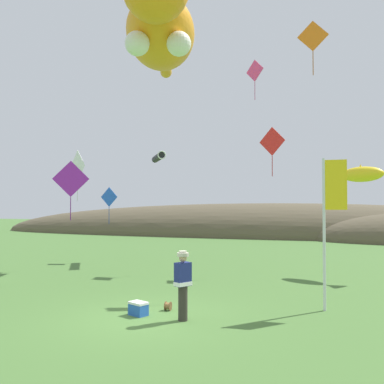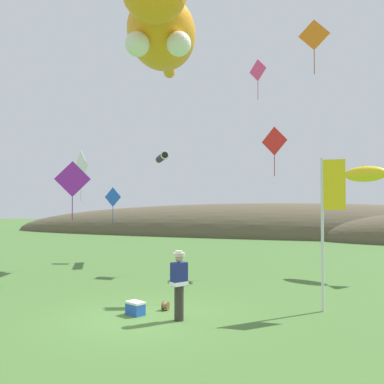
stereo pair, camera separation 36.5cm
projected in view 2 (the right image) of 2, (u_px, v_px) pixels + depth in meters
The scene contains 15 objects.
ground_plane at pixel (144, 318), 11.18m from camera, with size 120.00×120.00×0.00m, color #477033.
distant_hill_ridge at pixel (306, 237), 38.67m from camera, with size 59.04×13.12×6.08m.
festival_attendant at pixel (179, 283), 10.94m from camera, with size 0.45×0.49×1.77m.
kite_spool at pixel (165, 306), 11.96m from camera, with size 0.16×0.25×0.25m.
picnic_cooler at pixel (135, 308), 11.46m from camera, with size 0.58×0.50×0.36m.
festival_banner_pole at pixel (328, 211), 11.85m from camera, with size 0.66×0.08×4.27m.
kite_giant_cat at pixel (161, 28), 16.30m from camera, with size 4.16×9.18×2.88m.
kite_fish_windsock at pixel (372, 173), 17.74m from camera, with size 2.49×1.78×0.76m.
kite_tube_streamer at pixel (162, 157), 22.65m from camera, with size 1.53×2.24×0.44m.
kite_diamond_blue at pixel (113, 197), 22.48m from camera, with size 1.03×0.15×1.94m.
kite_diamond_pink at pixel (258, 71), 20.88m from camera, with size 0.94×0.59×1.99m.
kite_diamond_violet at pixel (73, 179), 16.58m from camera, with size 1.28×0.60×2.30m.
kite_diamond_orange at pixel (314, 35), 15.78m from camera, with size 1.15×0.03×2.05m.
kite_diamond_red at pixel (274, 141), 18.49m from camera, with size 1.17×0.50×2.16m.
kite_diamond_white at pixel (81, 167), 20.30m from camera, with size 1.28×0.85×2.42m.
Camera 2 is at (4.74, -10.30, 2.98)m, focal length 40.00 mm.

